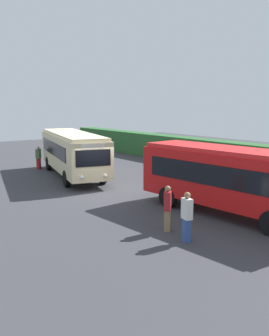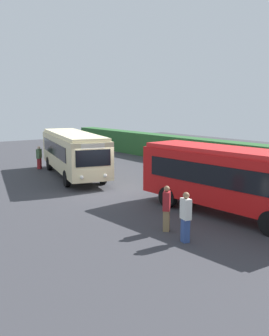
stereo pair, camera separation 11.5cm
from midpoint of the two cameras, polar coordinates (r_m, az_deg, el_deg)
The scene contains 8 objects.
ground_plane at distance 21.38m, azimuth -5.43°, elevation -3.66°, with size 64.00×64.00×0.00m, color #38383D.
bus_cream at distance 25.94m, azimuth -9.46°, elevation 2.51°, with size 10.31×4.84×2.98m.
bus_red at distance 17.12m, azimuth 14.04°, elevation -1.31°, with size 8.97×3.04×3.01m.
person_left at distance 29.60m, azimuth -14.41°, elevation 1.63°, with size 0.50×0.51×1.75m.
person_center at distance 14.78m, azimuth 4.78°, elevation -5.92°, with size 0.48×0.49×1.81m.
person_right at distance 13.70m, azimuth 7.67°, elevation -7.14°, with size 0.47×0.35×1.85m.
hedge_row at distance 28.80m, azimuth 14.59°, elevation 1.69°, with size 44.00×1.60×2.12m, color #295B2C.
traffic_cone at distance 26.59m, azimuth 11.76°, elevation -0.51°, with size 0.36×0.36×0.60m, color orange.
Camera 1 is at (17.78, -10.78, 4.94)m, focal length 40.36 mm.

